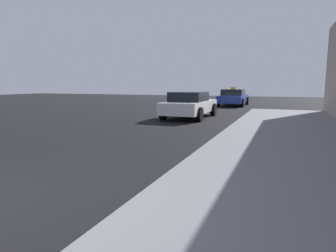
# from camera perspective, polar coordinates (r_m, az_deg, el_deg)

# --- Properties ---
(car_white) EXTENTS (1.94, 4.16, 1.27)m
(car_white) POSITION_cam_1_polar(r_m,az_deg,el_deg) (13.90, 4.40, 4.32)
(car_white) COLOR white
(car_white) RESTS_ON ground_plane
(car_blue) EXTENTS (1.98, 4.54, 1.43)m
(car_blue) POSITION_cam_1_polar(r_m,az_deg,el_deg) (22.69, 13.04, 5.65)
(car_blue) COLOR #233899
(car_blue) RESTS_ON ground_plane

